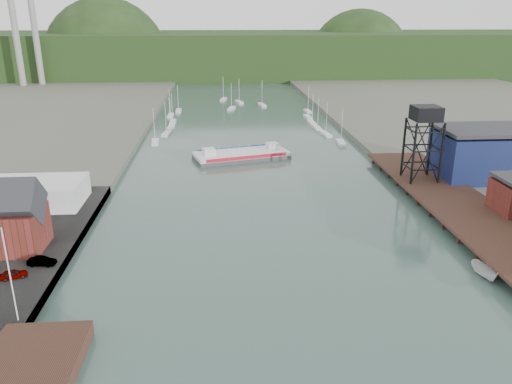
{
  "coord_description": "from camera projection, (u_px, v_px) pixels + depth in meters",
  "views": [
    {
      "loc": [
        -8.49,
        -43.04,
        35.85
      ],
      "look_at": [
        -1.69,
        46.91,
        4.0
      ],
      "focal_mm": 35.0,
      "sensor_mm": 36.0,
      "label": 1
    }
  ],
  "objects": [
    {
      "name": "car_west_b",
      "position": [
        42.0,
        261.0,
        72.36
      ],
      "size": [
        4.12,
        1.78,
        1.32
      ],
      "primitive_type": "imported",
      "rotation": [
        0.0,
        0.0,
        1.47
      ],
      "color": "#999999",
      "rests_on": "west_quay"
    },
    {
      "name": "chain_ferry",
      "position": [
        241.0,
        155.0,
        132.68
      ],
      "size": [
        26.41,
        16.16,
        3.55
      ],
      "rotation": [
        0.0,
        0.0,
        0.27
      ],
      "color": "#444446",
      "rests_on": "ground"
    },
    {
      "name": "harbor_building",
      "position": [
        2.0,
        222.0,
        76.21
      ],
      "size": [
        12.2,
        8.2,
        8.9
      ],
      "color": "#521F17",
      "rests_on": "west_quay"
    },
    {
      "name": "ground",
      "position": [
        305.0,
        373.0,
        53.01
      ],
      "size": [
        600.0,
        600.0,
        0.0
      ],
      "primitive_type": "plane",
      "color": "#2A413A",
      "rests_on": "ground"
    },
    {
      "name": "distant_hills",
      "position": [
        224.0,
        57.0,
        332.63
      ],
      "size": [
        500.0,
        120.0,
        80.0
      ],
      "color": "black",
      "rests_on": "ground"
    },
    {
      "name": "smokestacks",
      "position": [
        25.0,
        28.0,
        254.1
      ],
      "size": [
        11.2,
        8.2,
        60.0
      ],
      "color": "gray",
      "rests_on": "ground"
    },
    {
      "name": "lift_tower",
      "position": [
        426.0,
        118.0,
        104.82
      ],
      "size": [
        6.5,
        6.5,
        16.0
      ],
      "color": "black",
      "rests_on": "east_pier"
    },
    {
      "name": "marina_sailboats",
      "position": [
        242.0,
        119.0,
        183.09
      ],
      "size": [
        57.71,
        92.65,
        0.9
      ],
      "color": "silver",
      "rests_on": "ground"
    },
    {
      "name": "west_stage",
      "position": [
        23.0,
        381.0,
        50.65
      ],
      "size": [
        10.0,
        18.0,
        1.8
      ],
      "primitive_type": "cube",
      "color": "black",
      "rests_on": "ground"
    },
    {
      "name": "east_pier",
      "position": [
        454.0,
        200.0,
        97.32
      ],
      "size": [
        14.0,
        70.0,
        2.45
      ],
      "color": "black",
      "rests_on": "ground"
    },
    {
      "name": "flagpole",
      "position": [
        10.0,
        275.0,
        57.54
      ],
      "size": [
        0.16,
        0.16,
        12.0
      ],
      "primitive_type": "cylinder",
      "color": "silver",
      "rests_on": "west_quay"
    },
    {
      "name": "car_west_a",
      "position": [
        13.0,
        274.0,
        68.84
      ],
      "size": [
        4.0,
        2.73,
        1.26
      ],
      "primitive_type": "imported",
      "rotation": [
        0.0,
        0.0,
        1.94
      ],
      "color": "#999999",
      "rests_on": "west_quay"
    },
    {
      "name": "motorboat",
      "position": [
        484.0,
        271.0,
        72.08
      ],
      "size": [
        2.8,
        5.49,
        2.02
      ],
      "primitive_type": "imported",
      "rotation": [
        0.0,
        0.0,
        0.17
      ],
      "color": "silver",
      "rests_on": "ground"
    },
    {
      "name": "blue_shed",
      "position": [
        483.0,
        154.0,
        110.63
      ],
      "size": [
        20.5,
        14.5,
        11.3
      ],
      "color": "#0D1C3D",
      "rests_on": "east_land"
    },
    {
      "name": "white_shed",
      "position": [
        35.0,
        193.0,
        95.61
      ],
      "size": [
        18.0,
        12.0,
        4.5
      ],
      "primitive_type": "cube",
      "color": "silver",
      "rests_on": "west_quay"
    }
  ]
}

